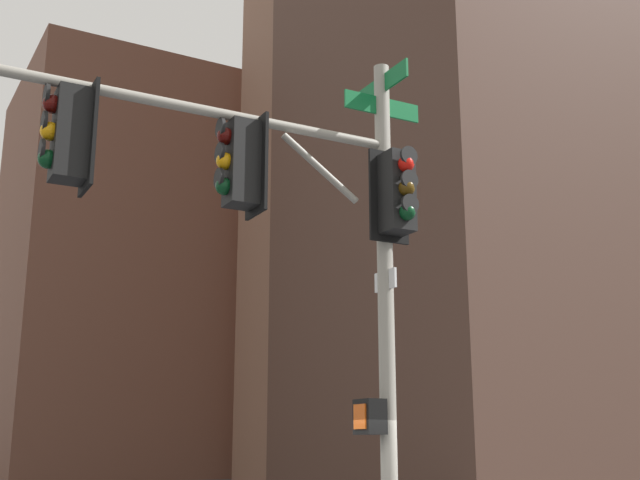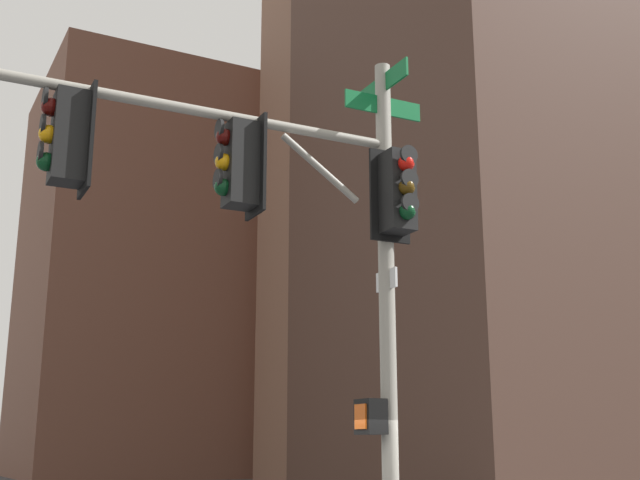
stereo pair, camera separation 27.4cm
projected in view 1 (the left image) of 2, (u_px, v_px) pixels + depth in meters
The scene contains 3 objects.
signal_pole_assembly at pixel (293, 222), 9.47m from camera, with size 1.19×5.53×6.97m.
building_brick_midblock at pixel (415, 138), 54.28m from camera, with size 20.44×16.10×43.88m, color #845B47.
building_brick_farside at pixel (112, 273), 66.16m from camera, with size 18.00×16.10×31.47m, color brown.
Camera 1 is at (-8.51, 5.88, 2.20)m, focal length 46.28 mm.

